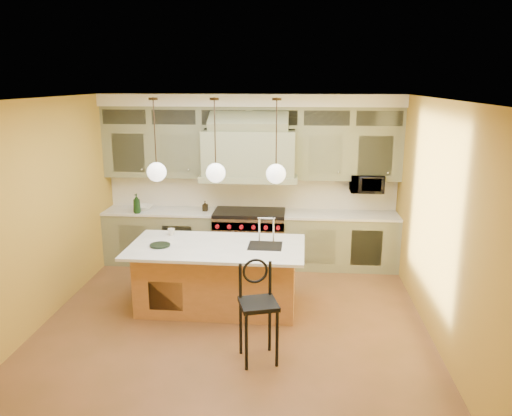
# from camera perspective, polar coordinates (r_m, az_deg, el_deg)

# --- Properties ---
(floor) EXTENTS (5.00, 5.00, 0.00)m
(floor) POSITION_cam_1_polar(r_m,az_deg,el_deg) (6.81, -2.48, -12.82)
(floor) COLOR brown
(floor) RESTS_ON ground
(ceiling) EXTENTS (5.00, 5.00, 0.00)m
(ceiling) POSITION_cam_1_polar(r_m,az_deg,el_deg) (6.06, -2.78, 12.38)
(ceiling) COLOR white
(ceiling) RESTS_ON wall_back
(wall_back) EXTENTS (5.00, 0.00, 5.00)m
(wall_back) POSITION_cam_1_polar(r_m,az_deg,el_deg) (8.70, -0.53, 3.37)
(wall_back) COLOR #B78F32
(wall_back) RESTS_ON ground
(wall_front) EXTENTS (5.00, 0.00, 5.00)m
(wall_front) POSITION_cam_1_polar(r_m,az_deg,el_deg) (3.96, -7.29, -10.55)
(wall_front) COLOR #B78F32
(wall_front) RESTS_ON ground
(wall_left) EXTENTS (0.00, 5.00, 5.00)m
(wall_left) POSITION_cam_1_polar(r_m,az_deg,el_deg) (7.04, -23.24, -0.45)
(wall_left) COLOR #B78F32
(wall_left) RESTS_ON ground
(wall_right) EXTENTS (0.00, 5.00, 5.00)m
(wall_right) POSITION_cam_1_polar(r_m,az_deg,el_deg) (6.46, 19.95, -1.39)
(wall_right) COLOR #B78F32
(wall_right) RESTS_ON ground
(back_cabinetry) EXTENTS (5.00, 0.77, 2.90)m
(back_cabinetry) POSITION_cam_1_polar(r_m,az_deg,el_deg) (8.44, -0.70, 2.90)
(back_cabinetry) COLOR gray
(back_cabinetry) RESTS_ON floor
(range) EXTENTS (1.20, 0.74, 0.96)m
(range) POSITION_cam_1_polar(r_m,az_deg,el_deg) (8.60, -0.74, -3.40)
(range) COLOR silver
(range) RESTS_ON floor
(kitchen_island) EXTENTS (2.41, 1.30, 1.35)m
(kitchen_island) POSITION_cam_1_polar(r_m,az_deg,el_deg) (7.05, -4.34, -7.64)
(kitchen_island) COLOR #A56D3A
(kitchen_island) RESTS_ON floor
(counter_stool) EXTENTS (0.51, 0.51, 1.17)m
(counter_stool) POSITION_cam_1_polar(r_m,az_deg,el_deg) (5.70, 0.22, -11.03)
(counter_stool) COLOR black
(counter_stool) RESTS_ON floor
(microwave) EXTENTS (0.54, 0.37, 0.30)m
(microwave) POSITION_cam_1_polar(r_m,az_deg,el_deg) (8.50, 12.53, 2.77)
(microwave) COLOR black
(microwave) RESTS_ON back_cabinetry
(oil_bottle_a) EXTENTS (0.15, 0.15, 0.33)m
(oil_bottle_a) POSITION_cam_1_polar(r_m,az_deg,el_deg) (8.60, -13.48, 0.50)
(oil_bottle_a) COLOR black
(oil_bottle_a) RESTS_ON back_cabinetry
(oil_bottle_b) EXTENTS (0.09, 0.09, 0.18)m
(oil_bottle_b) POSITION_cam_1_polar(r_m,az_deg,el_deg) (8.56, -5.84, 0.22)
(oil_bottle_b) COLOR black
(oil_bottle_b) RESTS_ON back_cabinetry
(fruit_bowl) EXTENTS (0.33, 0.33, 0.08)m
(fruit_bowl) POSITION_cam_1_polar(r_m,az_deg,el_deg) (8.84, -12.79, 0.05)
(fruit_bowl) COLOR white
(fruit_bowl) RESTS_ON back_cabinetry
(cup) EXTENTS (0.10, 0.10, 0.10)m
(cup) POSITION_cam_1_polar(r_m,az_deg,el_deg) (7.39, -9.65, -2.69)
(cup) COLOR white
(cup) RESTS_ON kitchen_island
(pendant_left) EXTENTS (0.26, 0.26, 1.11)m
(pendant_left) POSITION_cam_1_polar(r_m,az_deg,el_deg) (6.82, -11.29, 4.30)
(pendant_left) COLOR #2D2319
(pendant_left) RESTS_ON ceiling
(pendant_center) EXTENTS (0.26, 0.26, 1.11)m
(pendant_center) POSITION_cam_1_polar(r_m,az_deg,el_deg) (6.64, -4.63, 4.27)
(pendant_center) COLOR #2D2319
(pendant_center) RESTS_ON ceiling
(pendant_right) EXTENTS (0.26, 0.26, 1.11)m
(pendant_right) POSITION_cam_1_polar(r_m,az_deg,el_deg) (6.56, 2.30, 4.18)
(pendant_right) COLOR #2D2319
(pendant_right) RESTS_ON ceiling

